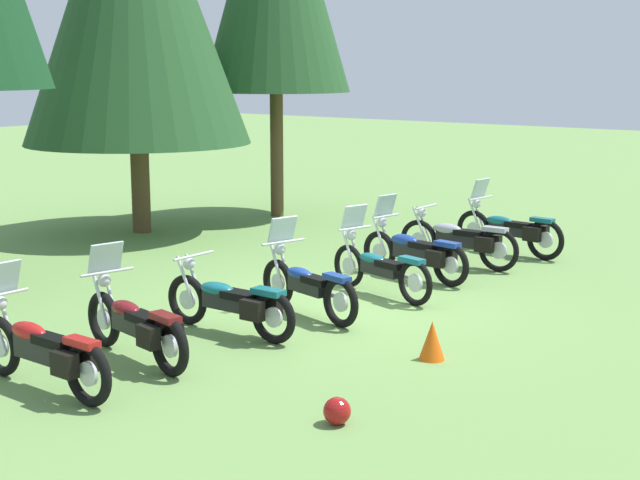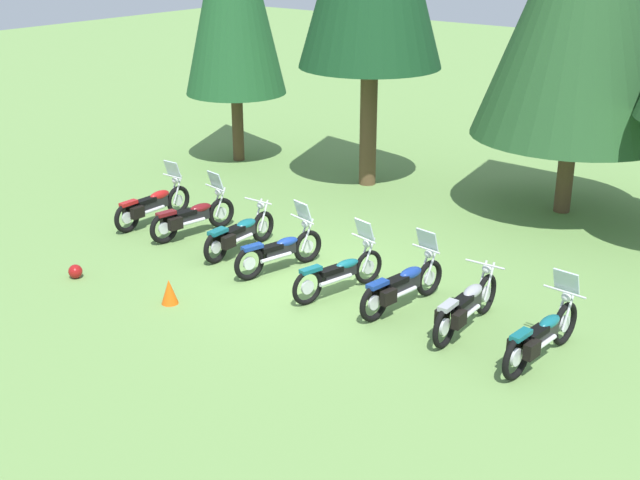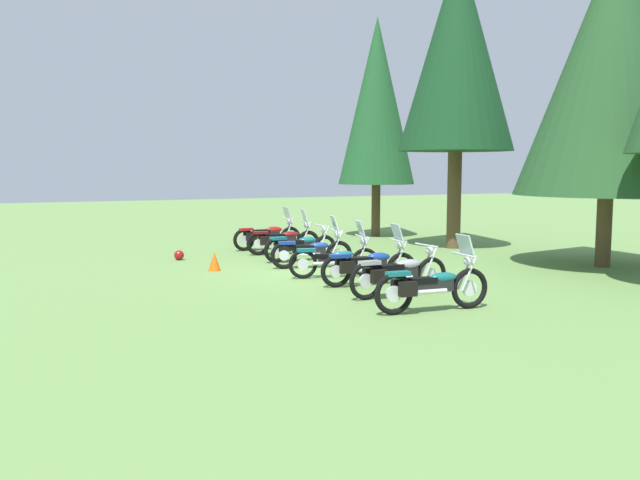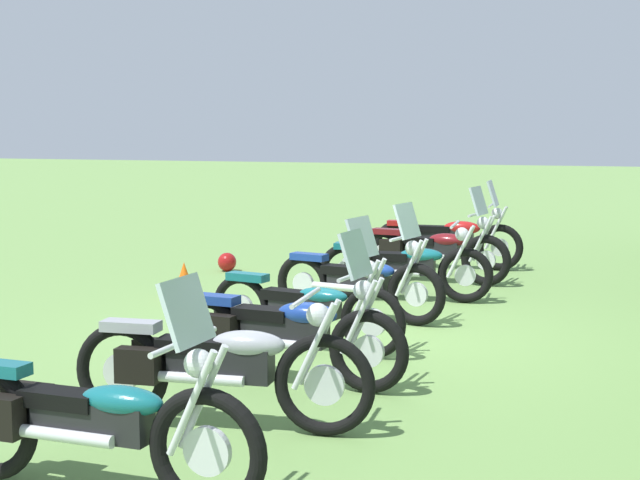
{
  "view_description": "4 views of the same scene",
  "coord_description": "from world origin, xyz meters",
  "px_view_note": "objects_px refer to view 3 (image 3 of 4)",
  "views": [
    {
      "loc": [
        -10.7,
        -8.1,
        3.52
      ],
      "look_at": [
        -0.08,
        0.34,
        0.96
      ],
      "focal_mm": 52.0,
      "sensor_mm": 36.0,
      "label": 1
    },
    {
      "loc": [
        9.54,
        -11.84,
        6.75
      ],
      "look_at": [
        -0.06,
        0.4,
        0.72
      ],
      "focal_mm": 46.9,
      "sensor_mm": 36.0,
      "label": 2
    },
    {
      "loc": [
        14.78,
        -7.04,
        2.59
      ],
      "look_at": [
        -0.35,
        0.02,
        0.78
      ],
      "focal_mm": 37.11,
      "sensor_mm": 36.0,
      "label": 3
    },
    {
      "loc": [
        10.25,
        2.8,
        2.29
      ],
      "look_at": [
        -0.02,
        -0.24,
        1.0
      ],
      "focal_mm": 56.57,
      "sensor_mm": 36.0,
      "label": 4
    }
  ],
  "objects_px": {
    "motorcycle_1": "(283,239)",
    "pine_tree_0": "(377,102)",
    "motorcycle_0": "(267,235)",
    "motorcycle_5": "(368,265)",
    "traffic_cone": "(214,262)",
    "motorcycle_7": "(431,286)",
    "pine_tree_2": "(611,68)",
    "motorcycle_6": "(398,273)",
    "pine_tree_1": "(457,51)",
    "motorcycle_2": "(299,246)",
    "motorcycle_3": "(313,251)",
    "motorcycle_4": "(336,259)",
    "dropped_helmet": "(179,255)"
  },
  "relations": [
    {
      "from": "motorcycle_1",
      "to": "dropped_helmet",
      "type": "bearing_deg",
      "value": -171.86
    },
    {
      "from": "motorcycle_7",
      "to": "traffic_cone",
      "type": "height_order",
      "value": "motorcycle_7"
    },
    {
      "from": "motorcycle_1",
      "to": "dropped_helmet",
      "type": "height_order",
      "value": "motorcycle_1"
    },
    {
      "from": "motorcycle_6",
      "to": "pine_tree_1",
      "type": "xyz_separation_m",
      "value": [
        -6.28,
        6.0,
        5.83
      ]
    },
    {
      "from": "motorcycle_4",
      "to": "motorcycle_5",
      "type": "xyz_separation_m",
      "value": [
        1.29,
        0.17,
        0.02
      ]
    },
    {
      "from": "pine_tree_0",
      "to": "pine_tree_2",
      "type": "bearing_deg",
      "value": 9.02
    },
    {
      "from": "motorcycle_3",
      "to": "pine_tree_2",
      "type": "bearing_deg",
      "value": -9.87
    },
    {
      "from": "motorcycle_2",
      "to": "pine_tree_0",
      "type": "relative_size",
      "value": 0.27
    },
    {
      "from": "motorcycle_4",
      "to": "dropped_helmet",
      "type": "bearing_deg",
      "value": 133.27
    },
    {
      "from": "motorcycle_5",
      "to": "pine_tree_0",
      "type": "xyz_separation_m",
      "value": [
        -9.3,
        5.52,
        4.62
      ]
    },
    {
      "from": "motorcycle_0",
      "to": "motorcycle_1",
      "type": "xyz_separation_m",
      "value": [
        1.32,
        0.01,
        -0.01
      ]
    },
    {
      "from": "motorcycle_3",
      "to": "motorcycle_0",
      "type": "bearing_deg",
      "value": 99.47
    },
    {
      "from": "pine_tree_1",
      "to": "dropped_helmet",
      "type": "relative_size",
      "value": 33.89
    },
    {
      "from": "traffic_cone",
      "to": "pine_tree_2",
      "type": "bearing_deg",
      "value": 69.04
    },
    {
      "from": "motorcycle_4",
      "to": "motorcycle_6",
      "type": "bearing_deg",
      "value": -74.97
    },
    {
      "from": "traffic_cone",
      "to": "pine_tree_1",
      "type": "bearing_deg",
      "value": 99.56
    },
    {
      "from": "motorcycle_0",
      "to": "pine_tree_2",
      "type": "relative_size",
      "value": 0.27
    },
    {
      "from": "motorcycle_1",
      "to": "pine_tree_2",
      "type": "height_order",
      "value": "pine_tree_2"
    },
    {
      "from": "motorcycle_5",
      "to": "motorcycle_7",
      "type": "bearing_deg",
      "value": -88.17
    },
    {
      "from": "motorcycle_5",
      "to": "traffic_cone",
      "type": "bearing_deg",
      "value": 133.02
    },
    {
      "from": "motorcycle_1",
      "to": "pine_tree_0",
      "type": "height_order",
      "value": "pine_tree_0"
    },
    {
      "from": "motorcycle_6",
      "to": "pine_tree_2",
      "type": "relative_size",
      "value": 0.28
    },
    {
      "from": "motorcycle_7",
      "to": "traffic_cone",
      "type": "distance_m",
      "value": 6.74
    },
    {
      "from": "motorcycle_5",
      "to": "pine_tree_0",
      "type": "bearing_deg",
      "value": 66.88
    },
    {
      "from": "motorcycle_0",
      "to": "pine_tree_0",
      "type": "distance_m",
      "value": 7.35
    },
    {
      "from": "motorcycle_2",
      "to": "traffic_cone",
      "type": "distance_m",
      "value": 2.77
    },
    {
      "from": "motorcycle_1",
      "to": "motorcycle_5",
      "type": "distance_m",
      "value": 5.78
    },
    {
      "from": "motorcycle_2",
      "to": "motorcycle_7",
      "type": "xyz_separation_m",
      "value": [
        7.08,
        -0.44,
        0.04
      ]
    },
    {
      "from": "motorcycle_4",
      "to": "pine_tree_1",
      "type": "distance_m",
      "value": 9.21
    },
    {
      "from": "motorcycle_3",
      "to": "pine_tree_1",
      "type": "relative_size",
      "value": 0.22
    },
    {
      "from": "motorcycle_7",
      "to": "dropped_helmet",
      "type": "distance_m",
      "value": 9.1
    },
    {
      "from": "motorcycle_2",
      "to": "pine_tree_0",
      "type": "height_order",
      "value": "pine_tree_0"
    },
    {
      "from": "motorcycle_3",
      "to": "pine_tree_0",
      "type": "relative_size",
      "value": 0.26
    },
    {
      "from": "motorcycle_7",
      "to": "motorcycle_2",
      "type": "bearing_deg",
      "value": 91.08
    },
    {
      "from": "motorcycle_1",
      "to": "pine_tree_2",
      "type": "xyz_separation_m",
      "value": [
        5.91,
        6.75,
        4.69
      ]
    },
    {
      "from": "motorcycle_1",
      "to": "traffic_cone",
      "type": "bearing_deg",
      "value": -130.72
    },
    {
      "from": "motorcycle_1",
      "to": "motorcycle_3",
      "type": "xyz_separation_m",
      "value": [
        2.88,
        -0.3,
        -0.01
      ]
    },
    {
      "from": "motorcycle_0",
      "to": "pine_tree_0",
      "type": "relative_size",
      "value": 0.28
    },
    {
      "from": "motorcycle_2",
      "to": "pine_tree_1",
      "type": "bearing_deg",
      "value": 4.75
    },
    {
      "from": "motorcycle_2",
      "to": "motorcycle_4",
      "type": "relative_size",
      "value": 1.03
    },
    {
      "from": "motorcycle_2",
      "to": "motorcycle_5",
      "type": "distance_m",
      "value": 4.24
    },
    {
      "from": "pine_tree_1",
      "to": "dropped_helmet",
      "type": "bearing_deg",
      "value": -96.14
    },
    {
      "from": "dropped_helmet",
      "to": "motorcycle_3",
      "type": "bearing_deg",
      "value": 43.48
    },
    {
      "from": "motorcycle_6",
      "to": "pine_tree_1",
      "type": "bearing_deg",
      "value": 43.9
    },
    {
      "from": "pine_tree_1",
      "to": "traffic_cone",
      "type": "relative_size",
      "value": 19.87
    },
    {
      "from": "pine_tree_0",
      "to": "traffic_cone",
      "type": "distance_m",
      "value": 11.01
    },
    {
      "from": "motorcycle_1",
      "to": "motorcycle_0",
      "type": "bearing_deg",
      "value": 100.6
    },
    {
      "from": "motorcycle_2",
      "to": "pine_tree_1",
      "type": "xyz_separation_m",
      "value": [
        -0.69,
        5.77,
        5.87
      ]
    },
    {
      "from": "motorcycle_7",
      "to": "pine_tree_2",
      "type": "xyz_separation_m",
      "value": [
        -2.71,
        7.3,
        4.67
      ]
    },
    {
      "from": "motorcycle_2",
      "to": "motorcycle_3",
      "type": "xyz_separation_m",
      "value": [
        1.34,
        -0.19,
        0.01
      ]
    }
  ]
}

